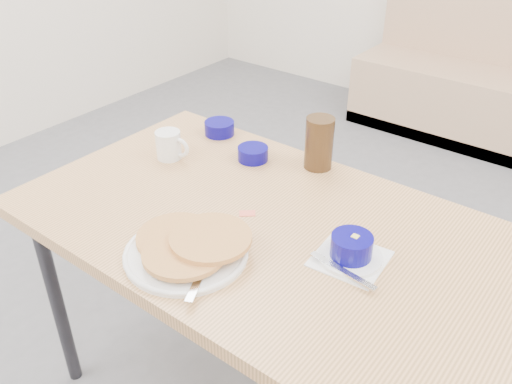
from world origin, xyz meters
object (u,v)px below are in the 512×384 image
Objects in this scene: coffee_mug at (170,145)px; grits_setting at (351,250)px; butter_bowl at (253,154)px; amber_tumbler at (319,143)px; booth_bench at (512,90)px; creamer_bowl at (219,128)px; pancake_plate at (188,248)px; dining_table at (270,242)px.

grits_setting is (0.72, -0.10, -0.02)m from coffee_mug.
amber_tumbler is at bearing 25.15° from butter_bowl.
amber_tumbler is at bearing -91.72° from booth_bench.
grits_setting reaches higher than creamer_bowl.
butter_bowl is at bearing -96.36° from booth_bench.
pancake_plate is 0.39m from grits_setting.
amber_tumbler reaches higher than butter_bowl.
amber_tumbler is at bearing 100.94° from dining_table.
creamer_bowl is at bearing 124.68° from pancake_plate.
creamer_bowl is at bearing 87.35° from coffee_mug.
coffee_mug is at bearing 172.03° from grits_setting.
coffee_mug is 0.72m from grits_setting.
dining_table is at bearing -79.06° from amber_tumbler.
dining_table is 0.49m from coffee_mug.
dining_table is (0.00, -2.53, 0.35)m from booth_bench.
amber_tumbler reaches higher than pancake_plate.
dining_table is 0.26m from grits_setting.
dining_table is at bearing -35.29° from creamer_bowl.
pancake_plate reaches higher than dining_table.
dining_table is 8.49× the size of amber_tumbler.
pancake_plate is at bearing -39.58° from coffee_mug.
grits_setting is at bearing -47.92° from amber_tumbler.
grits_setting is (0.24, -2.54, 0.44)m from booth_bench.
butter_bowl reaches higher than dining_table.
amber_tumbler is (0.41, 0.24, 0.04)m from coffee_mug.
pancake_plate reaches higher than butter_bowl.
grits_setting is at bearing -0.47° from dining_table.
grits_setting is (0.24, -0.00, 0.09)m from dining_table.
creamer_bowl is (-0.46, -2.21, 0.43)m from booth_bench.
coffee_mug is at bearing 140.42° from pancake_plate.
booth_bench is 2.52m from coffee_mug.
coffee_mug is at bearing 168.26° from dining_table.
dining_table is 14.35× the size of butter_bowl.
grits_setting reaches higher than butter_bowl.
pancake_plate is at bearing -91.24° from amber_tumbler.
booth_bench is at bearing 79.03° from coffee_mug.
dining_table is 7.13× the size of grits_setting.
booth_bench is 2.25m from amber_tumbler.
pancake_plate is (-0.08, -0.23, 0.08)m from dining_table.
dining_table is 0.37m from butter_bowl.
booth_bench is at bearing 88.28° from amber_tumbler.
amber_tumbler is (0.01, 0.57, 0.06)m from pancake_plate.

